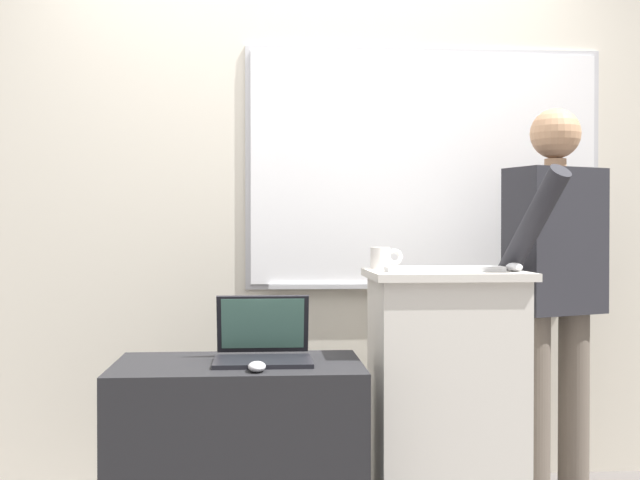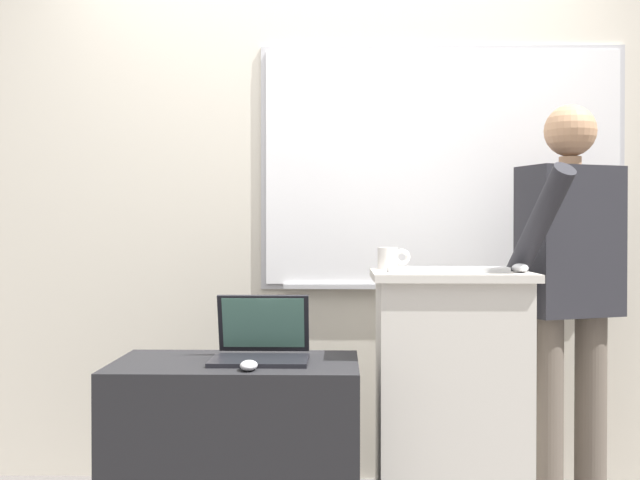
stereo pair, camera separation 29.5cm
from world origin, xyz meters
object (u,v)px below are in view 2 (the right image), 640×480
(lectern_podium, at_px, (450,400))
(coffee_mug, at_px, (389,258))
(person_presenter, at_px, (570,279))
(laptop, at_px, (261,343))
(computer_mouse_by_keyboard, at_px, (520,268))
(side_desk, at_px, (236,456))
(computer_mouse_by_laptop, at_px, (249,365))
(wireless_keyboard, at_px, (448,270))

(lectern_podium, bearing_deg, coffee_mug, 141.64)
(person_presenter, height_order, laptop, person_presenter)
(laptop, height_order, computer_mouse_by_keyboard, computer_mouse_by_keyboard)
(side_desk, relative_size, computer_mouse_by_keyboard, 8.87)
(computer_mouse_by_laptop, bearing_deg, wireless_keyboard, 24.92)
(laptop, bearing_deg, side_desk, -154.65)
(laptop, xyz_separation_m, coffee_mug, (0.49, 0.34, 0.30))
(side_desk, height_order, wireless_keyboard, wireless_keyboard)
(side_desk, distance_m, coffee_mug, 0.99)
(wireless_keyboard, bearing_deg, lectern_podium, 73.78)
(person_presenter, relative_size, wireless_keyboard, 3.71)
(computer_mouse_by_laptop, bearing_deg, coffee_mug, 48.22)
(side_desk, relative_size, computer_mouse_by_laptop, 8.87)
(laptop, bearing_deg, wireless_keyboard, 8.57)
(computer_mouse_by_keyboard, bearing_deg, wireless_keyboard, 176.75)
(person_presenter, relative_size, laptop, 4.79)
(side_desk, bearing_deg, lectern_podium, 14.58)
(lectern_podium, xyz_separation_m, side_desk, (-0.80, -0.21, -0.16))
(lectern_podium, relative_size, coffee_mug, 7.56)
(side_desk, height_order, person_presenter, person_presenter)
(lectern_podium, xyz_separation_m, coffee_mug, (-0.22, 0.18, 0.54))
(side_desk, relative_size, laptop, 2.54)
(person_presenter, bearing_deg, side_desk, 174.76)
(laptop, bearing_deg, computer_mouse_by_laptop, -95.09)
(laptop, distance_m, coffee_mug, 0.67)
(lectern_podium, xyz_separation_m, person_presenter, (0.51, 0.19, 0.46))
(computer_mouse_by_keyboard, bearing_deg, laptop, -174.70)
(lectern_podium, distance_m, computer_mouse_by_keyboard, 0.58)
(laptop, relative_size, coffee_mug, 2.63)
(laptop, xyz_separation_m, wireless_keyboard, (0.69, 0.10, 0.27))
(wireless_keyboard, bearing_deg, computer_mouse_by_laptop, -155.08)
(person_presenter, height_order, coffee_mug, person_presenter)
(lectern_podium, bearing_deg, laptop, -166.85)
(lectern_podium, height_order, computer_mouse_by_laptop, lectern_podium)
(laptop, bearing_deg, computer_mouse_by_keyboard, 5.30)
(lectern_podium, height_order, coffee_mug, coffee_mug)
(person_presenter, height_order, wireless_keyboard, person_presenter)
(wireless_keyboard, height_order, computer_mouse_by_keyboard, computer_mouse_by_keyboard)
(side_desk, distance_m, person_presenter, 1.51)
(wireless_keyboard, relative_size, computer_mouse_by_laptop, 4.51)
(side_desk, height_order, coffee_mug, coffee_mug)
(computer_mouse_by_laptop, xyz_separation_m, coffee_mug, (0.51, 0.57, 0.34))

